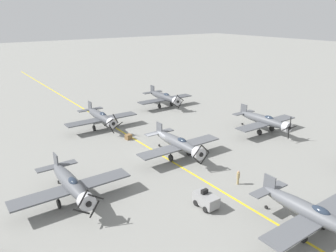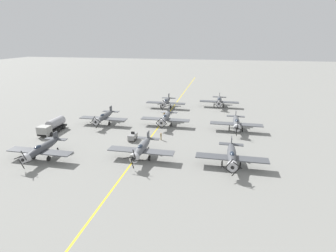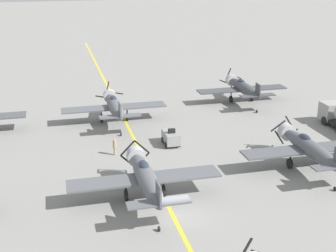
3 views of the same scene
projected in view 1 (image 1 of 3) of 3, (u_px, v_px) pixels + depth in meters
ground_plane at (155, 151)px, 45.42m from camera, size 400.00×400.00×0.00m
taxiway_stripe at (155, 151)px, 45.42m from camera, size 0.30×160.00×0.01m
airplane_mid_center at (178, 143)px, 42.87m from camera, size 12.00×9.98×3.65m
airplane_far_center at (312, 213)px, 27.94m from camera, size 12.00×9.98×3.77m
airplane_mid_left at (265, 120)px, 51.96m from camera, size 12.00×9.98×3.80m
airplane_mid_right at (71, 184)px, 32.70m from camera, size 12.00×9.98×3.65m
airplane_near_center at (101, 117)px, 53.79m from camera, size 12.00×9.98×3.65m
airplane_near_left at (165, 97)px, 66.29m from camera, size 12.00×9.98×3.65m
tow_tractor at (206, 200)px, 32.23m from camera, size 1.57×2.60×1.79m
ground_crew_walking at (238, 177)px, 36.43m from camera, size 0.36×0.36×1.66m
supply_crate_by_tanker at (128, 137)px, 49.65m from camera, size 1.06×0.94×0.76m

